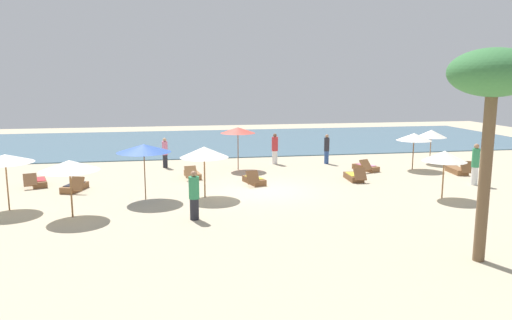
# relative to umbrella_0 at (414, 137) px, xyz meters

# --- Properties ---
(ground_plane) EXTENTS (60.00, 60.00, 0.00)m
(ground_plane) POSITION_rel_umbrella_0_xyz_m (-8.91, -3.57, -1.80)
(ground_plane) COLOR #BCAD8E
(ocean_water) EXTENTS (48.00, 16.00, 0.06)m
(ocean_water) POSITION_rel_umbrella_0_xyz_m (-8.91, 13.43, -1.77)
(ocean_water) COLOR #476B7F
(ocean_water) RESTS_ON ground_plane
(umbrella_0) EXTENTS (1.89, 1.89, 2.01)m
(umbrella_0) POSITION_rel_umbrella_0_xyz_m (0.00, 0.00, 0.00)
(umbrella_0) COLOR brown
(umbrella_0) RESTS_ON ground_plane
(umbrella_1) EXTENTS (1.79, 1.79, 2.01)m
(umbrella_1) POSITION_rel_umbrella_0_xyz_m (-1.94, -6.20, -0.01)
(umbrella_1) COLOR olive
(umbrella_1) RESTS_ON ground_plane
(umbrella_2) EXTENTS (1.89, 1.89, 2.33)m
(umbrella_2) POSITION_rel_umbrella_0_xyz_m (-9.43, 1.66, 0.36)
(umbrella_2) COLOR brown
(umbrella_2) RESTS_ON ground_plane
(umbrella_3) EXTENTS (2.11, 2.11, 2.10)m
(umbrella_3) POSITION_rel_umbrella_0_xyz_m (-16.64, -6.36, 0.10)
(umbrella_3) COLOR olive
(umbrella_3) RESTS_ON ground_plane
(umbrella_4) EXTENTS (2.03, 2.03, 2.16)m
(umbrella_4) POSITION_rel_umbrella_0_xyz_m (-11.69, -4.25, 0.13)
(umbrella_4) COLOR olive
(umbrella_4) RESTS_ON ground_plane
(umbrella_5) EXTENTS (2.07, 2.07, 2.16)m
(umbrella_5) POSITION_rel_umbrella_0_xyz_m (-19.19, -4.96, 0.19)
(umbrella_5) COLOR olive
(umbrella_5) RESTS_ON ground_plane
(umbrella_6) EXTENTS (2.20, 2.20, 2.32)m
(umbrella_6) POSITION_rel_umbrella_0_xyz_m (-14.14, -4.21, 0.35)
(umbrella_6) COLOR brown
(umbrella_6) RESTS_ON ground_plane
(umbrella_7) EXTENTS (1.75, 1.75, 1.97)m
(umbrella_7) POSITION_rel_umbrella_0_xyz_m (1.97, 1.65, -0.05)
(umbrella_7) COLOR olive
(umbrella_7) RESTS_ON ground_plane
(lounger_0) EXTENTS (0.79, 1.69, 0.75)m
(lounger_0) POSITION_rel_umbrella_0_xyz_m (1.79, -1.47, -1.63)
(lounger_0) COLOR brown
(lounger_0) RESTS_ON ground_plane
(lounger_1) EXTENTS (0.69, 1.71, 0.71)m
(lounger_1) POSITION_rel_umbrella_0_xyz_m (-4.21, -2.13, -1.62)
(lounger_1) COLOR brown
(lounger_1) RESTS_ON ground_plane
(lounger_2) EXTENTS (1.20, 1.78, 0.69)m
(lounger_2) POSITION_rel_umbrella_0_xyz_m (-2.66, 0.14, -1.62)
(lounger_2) COLOR brown
(lounger_2) RESTS_ON ground_plane
(lounger_3) EXTENTS (1.09, 1.74, 0.74)m
(lounger_3) POSITION_rel_umbrella_0_xyz_m (-17.32, -2.06, -1.62)
(lounger_3) COLOR brown
(lounger_3) RESTS_ON ground_plane
(lounger_4) EXTENTS (0.85, 1.76, 0.70)m
(lounger_4) POSITION_rel_umbrella_0_xyz_m (-12.01, -0.11, -1.63)
(lounger_4) COLOR olive
(lounger_4) RESTS_ON ground_plane
(lounger_5) EXTENTS (1.06, 1.79, 0.69)m
(lounger_5) POSITION_rel_umbrella_0_xyz_m (-19.18, -0.69, -1.63)
(lounger_5) COLOR brown
(lounger_5) RESTS_ON ground_plane
(lounger_6) EXTENTS (0.98, 1.73, 0.74)m
(lounger_6) POSITION_rel_umbrella_0_xyz_m (-9.20, -2.04, -1.62)
(lounger_6) COLOR brown
(lounger_6) RESTS_ON ground_plane
(person_0) EXTENTS (0.51, 0.51, 1.79)m
(person_0) POSITION_rel_umbrella_0_xyz_m (-7.07, 3.04, -0.90)
(person_0) COLOR white
(person_0) RESTS_ON ground_plane
(person_1) EXTENTS (0.50, 0.50, 1.76)m
(person_1) POSITION_rel_umbrella_0_xyz_m (-12.30, -7.43, -0.92)
(person_1) COLOR #26262D
(person_1) RESTS_ON ground_plane
(person_2) EXTENTS (0.43, 0.43, 1.73)m
(person_2) POSITION_rel_umbrella_0_xyz_m (-4.08, 2.56, -0.92)
(person_2) COLOR #2D4C8C
(person_2) RESTS_ON ground_plane
(person_4) EXTENTS (0.45, 0.45, 1.95)m
(person_4) POSITION_rel_umbrella_0_xyz_m (0.97, -4.09, -0.80)
(person_4) COLOR white
(person_4) RESTS_ON ground_plane
(person_5) EXTENTS (0.39, 0.39, 1.68)m
(person_5) POSITION_rel_umbrella_0_xyz_m (-13.37, 2.97, -0.95)
(person_5) COLOR #26262D
(person_5) RESTS_ON ground_plane
(palm_0) EXTENTS (2.32, 2.32, 5.76)m
(palm_0) POSITION_rel_umbrella_0_xyz_m (-4.78, -12.77, 3.15)
(palm_0) COLOR brown
(palm_0) RESTS_ON ground_plane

